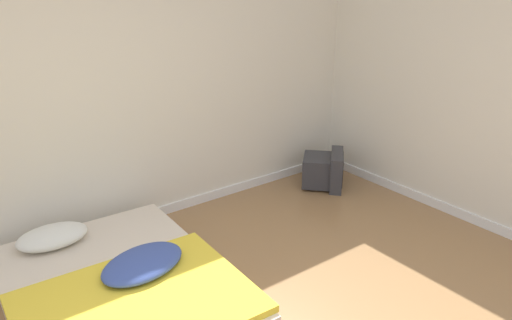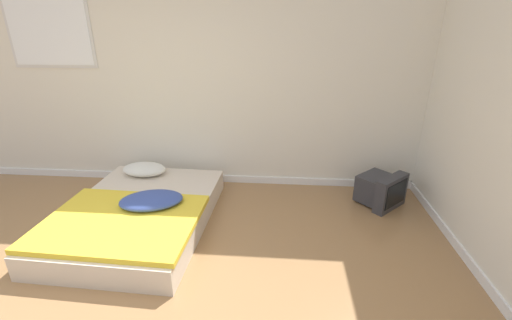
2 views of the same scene
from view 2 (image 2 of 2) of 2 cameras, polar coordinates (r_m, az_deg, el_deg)
name	(u,v)px [view 2 (image 2 of 2)]	position (r m, az deg, el deg)	size (l,w,h in m)	color
wall_back	(181,81)	(4.27, -12.34, 12.75)	(8.08, 0.08, 2.60)	silver
mattress_bed	(138,213)	(3.72, -19.00, -8.33)	(1.44, 1.92, 0.38)	beige
crt_tv	(381,190)	(4.14, 20.09, -4.66)	(0.60, 0.59, 0.38)	#333338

